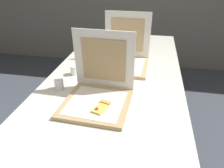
# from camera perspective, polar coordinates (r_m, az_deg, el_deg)

# --- Properties ---
(table) EXTENTS (0.92, 2.24, 0.76)m
(table) POSITION_cam_1_polar(r_m,az_deg,el_deg) (1.48, 0.47, -0.40)
(table) COLOR silver
(table) RESTS_ON ground
(pizza_box_front) EXTENTS (0.38, 0.38, 0.38)m
(pizza_box_front) POSITION_cam_1_polar(r_m,az_deg,el_deg) (1.19, -3.72, -2.56)
(pizza_box_front) COLOR tan
(pizza_box_front) RESTS_ON table
(pizza_box_middle) EXTENTS (0.37, 0.37, 0.38)m
(pizza_box_middle) POSITION_cam_1_polar(r_m,az_deg,el_deg) (1.65, 3.28, 6.79)
(pizza_box_middle) COLOR tan
(pizza_box_middle) RESTS_ON table
(cup_white_near_center) EXTENTS (0.06, 0.06, 0.07)m
(cup_white_near_center) POSITION_cam_1_polar(r_m,az_deg,el_deg) (1.37, -14.03, -0.07)
(cup_white_near_center) COLOR white
(cup_white_near_center) RESTS_ON table
(cup_white_far) EXTENTS (0.06, 0.06, 0.07)m
(cup_white_far) POSITION_cam_1_polar(r_m,az_deg,el_deg) (1.81, -4.69, 8.06)
(cup_white_far) COLOR white
(cup_white_far) RESTS_ON table
(cup_white_mid) EXTENTS (0.06, 0.06, 0.07)m
(cup_white_mid) POSITION_cam_1_polar(r_m,az_deg,el_deg) (1.53, -10.09, 3.68)
(cup_white_mid) COLOR white
(cup_white_mid) RESTS_ON table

